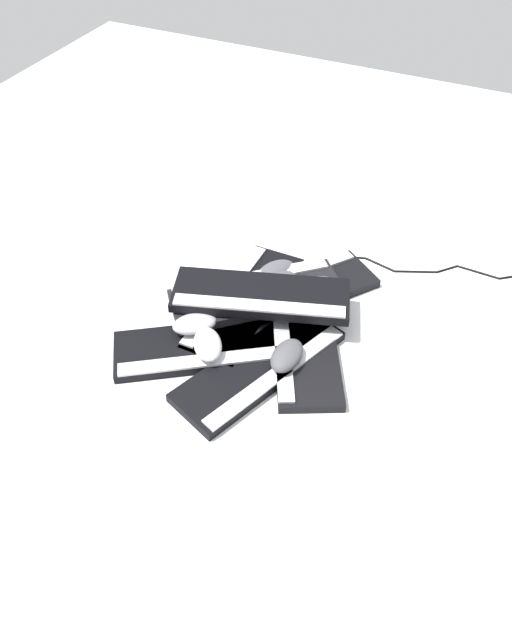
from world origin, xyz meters
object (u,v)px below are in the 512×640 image
(keyboard_6, at_px, (261,295))
(mouse_4, at_px, (316,287))
(keyboard_1, at_px, (295,292))
(keyboard_2, at_px, (244,303))
(mouse_0, at_px, (208,344))
(keyboard_3, at_px, (206,348))
(mouse_1, at_px, (195,324))
(keyboard_5, at_px, (257,294))
(keyboard_4, at_px, (261,366))
(mouse_2, at_px, (276,271))
(keyboard_0, at_px, (303,338))
(mouse_3, at_px, (287,355))
(mouse_5, at_px, (279,282))

(keyboard_6, xyz_separation_m, mouse_4, (0.10, 0.11, -0.02))
(keyboard_1, distance_m, keyboard_2, 0.14)
(mouse_0, height_order, mouse_4, same)
(keyboard_6, bearing_deg, keyboard_3, -112.66)
(mouse_1, bearing_deg, mouse_4, -173.56)
(keyboard_5, bearing_deg, mouse_1, -118.58)
(keyboard_3, xyz_separation_m, keyboard_4, (0.14, 0.00, 0.00))
(keyboard_3, relative_size, mouse_2, 4.09)
(mouse_1, bearing_deg, keyboard_5, -160.79)
(keyboard_5, relative_size, keyboard_6, 0.92)
(mouse_0, bearing_deg, keyboard_5, 136.59)
(keyboard_0, height_order, mouse_2, mouse_2)
(keyboard_4, height_order, mouse_3, mouse_3)
(keyboard_3, bearing_deg, mouse_5, 72.74)
(keyboard_6, bearing_deg, mouse_4, 47.23)
(keyboard_1, distance_m, keyboard_4, 0.28)
(keyboard_3, xyz_separation_m, keyboard_6, (0.07, 0.17, 0.06))
(keyboard_6, bearing_deg, keyboard_2, 164.76)
(mouse_0, distance_m, mouse_3, 0.19)
(keyboard_0, distance_m, keyboard_3, 0.24)
(mouse_3, relative_size, mouse_5, 1.00)
(mouse_1, height_order, mouse_2, same)
(keyboard_5, relative_size, mouse_1, 3.90)
(keyboard_0, bearing_deg, keyboard_6, 163.44)
(keyboard_4, xyz_separation_m, mouse_5, (-0.06, 0.26, 0.04))
(keyboard_0, bearing_deg, mouse_2, 131.07)
(keyboard_4, height_order, keyboard_6, keyboard_6)
(keyboard_1, distance_m, keyboard_3, 0.30)
(keyboard_6, xyz_separation_m, mouse_1, (-0.12, -0.14, -0.02))
(keyboard_2, bearing_deg, mouse_0, -89.79)
(keyboard_0, relative_size, mouse_2, 4.19)
(keyboard_2, xyz_separation_m, mouse_3, (0.18, -0.15, 0.04))
(keyboard_3, bearing_deg, mouse_1, 145.40)
(mouse_0, xyz_separation_m, mouse_1, (-0.06, 0.05, 0.00))
(keyboard_3, xyz_separation_m, mouse_3, (0.20, 0.03, 0.04))
(keyboard_1, xyz_separation_m, mouse_3, (0.08, -0.25, 0.04))
(mouse_2, relative_size, mouse_3, 1.00)
(keyboard_4, relative_size, mouse_0, 4.22)
(keyboard_1, relative_size, mouse_0, 4.01)
(keyboard_2, bearing_deg, mouse_5, 49.14)
(mouse_0, relative_size, mouse_1, 1.00)
(keyboard_4, relative_size, mouse_5, 4.22)
(keyboard_4, bearing_deg, mouse_1, 171.29)
(keyboard_5, bearing_deg, mouse_4, 32.94)
(mouse_0, xyz_separation_m, mouse_5, (0.06, 0.28, 0.00))
(keyboard_1, xyz_separation_m, keyboard_6, (-0.05, -0.11, 0.06))
(keyboard_2, height_order, mouse_1, mouse_1)
(mouse_0, xyz_separation_m, mouse_4, (0.16, 0.30, 0.00))
(mouse_1, height_order, mouse_4, same)
(keyboard_0, distance_m, mouse_5, 0.18)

